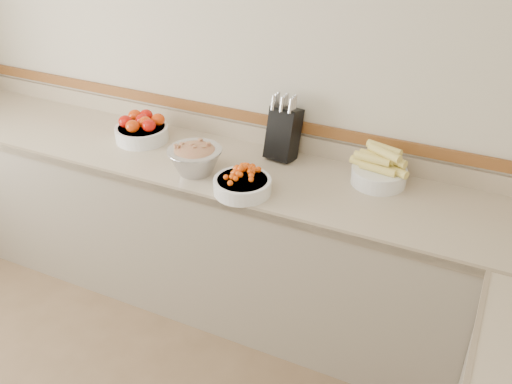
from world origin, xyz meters
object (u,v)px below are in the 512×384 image
at_px(cherry_tomato_bowl, 242,183).
at_px(corn_bowl, 379,170).
at_px(rhubarb_bowl, 195,158).
at_px(knife_block, 283,132).
at_px(tomato_bowl, 142,129).

bearing_deg(cherry_tomato_bowl, corn_bowl, 33.31).
relative_size(cherry_tomato_bowl, rhubarb_bowl, 1.00).
bearing_deg(corn_bowl, knife_block, 174.18).
height_order(knife_block, cherry_tomato_bowl, knife_block).
height_order(tomato_bowl, corn_bowl, corn_bowl).
relative_size(knife_block, corn_bowl, 1.20).
height_order(tomato_bowl, cherry_tomato_bowl, cherry_tomato_bowl).
distance_m(knife_block, tomato_bowl, 0.82).
relative_size(knife_block, cherry_tomato_bowl, 1.29).
relative_size(tomato_bowl, rhubarb_bowl, 1.08).
distance_m(knife_block, rhubarb_bowl, 0.49).
xyz_separation_m(tomato_bowl, rhubarb_bowl, (0.47, -0.20, 0.02)).
distance_m(tomato_bowl, rhubarb_bowl, 0.51).
xyz_separation_m(knife_block, tomato_bowl, (-0.80, -0.15, -0.08)).
bearing_deg(knife_block, corn_bowl, -5.82).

